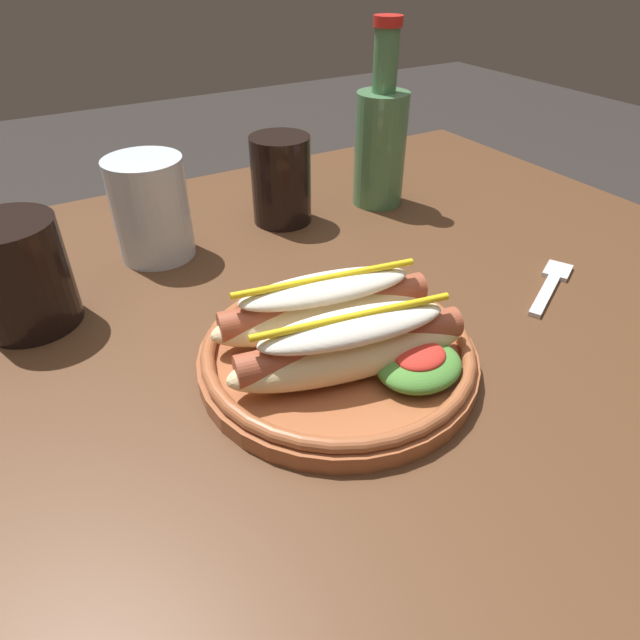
# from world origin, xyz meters

# --- Properties ---
(dining_table) EXTENTS (1.15, 0.84, 0.74)m
(dining_table) POSITION_xyz_m (0.00, 0.00, 0.63)
(dining_table) COLOR #51331E
(dining_table) RESTS_ON ground_plane
(hot_dog_plate) EXTENTS (0.24, 0.24, 0.08)m
(hot_dog_plate) POSITION_xyz_m (0.03, -0.08, 0.77)
(hot_dog_plate) COLOR #9E5633
(hot_dog_plate) RESTS_ON dining_table
(fork) EXTENTS (0.12, 0.07, 0.00)m
(fork) POSITION_xyz_m (0.30, -0.08, 0.74)
(fork) COLOR silver
(fork) RESTS_ON dining_table
(soda_cup) EXTENTS (0.08, 0.08, 0.11)m
(soda_cup) POSITION_xyz_m (0.12, 0.21, 0.79)
(soda_cup) COLOR black
(soda_cup) RESTS_ON dining_table
(water_cup) EXTENTS (0.09, 0.09, 0.11)m
(water_cup) POSITION_xyz_m (-0.05, 0.20, 0.80)
(water_cup) COLOR silver
(water_cup) RESTS_ON dining_table
(extra_cup) EXTENTS (0.09, 0.09, 0.11)m
(extra_cup) POSITION_xyz_m (-0.19, 0.13, 0.79)
(extra_cup) COLOR black
(extra_cup) RESTS_ON dining_table
(glass_bottle) EXTENTS (0.07, 0.07, 0.23)m
(glass_bottle) POSITION_xyz_m (0.26, 0.20, 0.83)
(glass_bottle) COLOR #4C7F51
(glass_bottle) RESTS_ON dining_table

